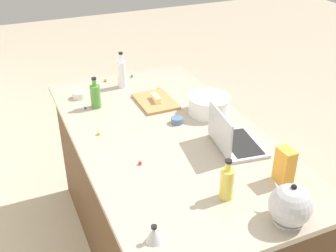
# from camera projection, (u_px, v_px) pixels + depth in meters

# --- Properties ---
(ground_plane) EXTENTS (12.00, 12.00, 0.00)m
(ground_plane) POSITION_uv_depth(u_px,v_px,m) (168.00, 250.00, 2.79)
(ground_plane) COLOR #B7A88E
(island_counter) EXTENTS (1.88, 1.01, 0.90)m
(island_counter) POSITION_uv_depth(u_px,v_px,m) (168.00, 197.00, 2.56)
(island_counter) COLOR #4C331E
(island_counter) RESTS_ON ground
(laptop) EXTENTS (0.34, 0.27, 0.22)m
(laptop) POSITION_uv_depth(u_px,v_px,m) (233.00, 140.00, 2.20)
(laptop) COLOR #B7B7BC
(laptop) RESTS_ON island_counter
(mixing_bowl_large) EXTENTS (0.26, 0.26, 0.11)m
(mixing_bowl_large) POSITION_uv_depth(u_px,v_px,m) (209.00, 104.00, 2.53)
(mixing_bowl_large) COLOR white
(mixing_bowl_large) RESTS_ON island_counter
(bottle_olive) EXTENTS (0.06, 0.06, 0.20)m
(bottle_olive) POSITION_uv_depth(u_px,v_px,m) (95.00, 96.00, 2.59)
(bottle_olive) COLOR #4C8C38
(bottle_olive) RESTS_ON island_counter
(bottle_vinegar) EXTENTS (0.06, 0.06, 0.25)m
(bottle_vinegar) POSITION_uv_depth(u_px,v_px,m) (122.00, 73.00, 2.85)
(bottle_vinegar) COLOR white
(bottle_vinegar) RESTS_ON island_counter
(bottle_oil) EXTENTS (0.06, 0.06, 0.20)m
(bottle_oil) POSITION_uv_depth(u_px,v_px,m) (227.00, 183.00, 1.82)
(bottle_oil) COLOR #DBC64C
(bottle_oil) RESTS_ON island_counter
(kettle) EXTENTS (0.21, 0.18, 0.20)m
(kettle) POSITION_uv_depth(u_px,v_px,m) (290.00, 206.00, 1.69)
(kettle) COLOR #ADADB2
(kettle) RESTS_ON island_counter
(cutting_board) EXTENTS (0.30, 0.22, 0.02)m
(cutting_board) POSITION_uv_depth(u_px,v_px,m) (156.00, 101.00, 2.68)
(cutting_board) COLOR #AD7F4C
(cutting_board) RESTS_ON island_counter
(butter_stick_left) EXTENTS (0.11, 0.05, 0.04)m
(butter_stick_left) POSITION_uv_depth(u_px,v_px,m) (156.00, 98.00, 2.66)
(butter_stick_left) COLOR #F4E58C
(butter_stick_left) RESTS_ON cutting_board
(ramekin_small) EXTENTS (0.07, 0.07, 0.04)m
(ramekin_small) POSITION_uv_depth(u_px,v_px,m) (177.00, 120.00, 2.44)
(ramekin_small) COLOR slate
(ramekin_small) RESTS_ON island_counter
(ramekin_medium) EXTENTS (0.08, 0.08, 0.04)m
(ramekin_medium) POSITION_uv_depth(u_px,v_px,m) (79.00, 95.00, 2.73)
(ramekin_medium) COLOR beige
(ramekin_medium) RESTS_ON island_counter
(kitchen_timer) EXTENTS (0.07, 0.07, 0.08)m
(kitchen_timer) POSITION_uv_depth(u_px,v_px,m) (154.00, 234.00, 1.61)
(kitchen_timer) COLOR #B2B2B7
(kitchen_timer) RESTS_ON island_counter
(candy_bag) EXTENTS (0.09, 0.06, 0.17)m
(candy_bag) POSITION_uv_depth(u_px,v_px,m) (285.00, 165.00, 1.93)
(candy_bag) COLOR gold
(candy_bag) RESTS_ON island_counter
(candy_0) EXTENTS (0.02, 0.02, 0.02)m
(candy_0) POSITION_uv_depth(u_px,v_px,m) (132.00, 76.00, 3.04)
(candy_0) COLOR green
(candy_0) RESTS_ON island_counter
(candy_1) EXTENTS (0.02, 0.02, 0.02)m
(candy_1) POSITION_uv_depth(u_px,v_px,m) (98.00, 133.00, 2.33)
(candy_1) COLOR yellow
(candy_1) RESTS_ON island_counter
(candy_3) EXTENTS (0.02, 0.02, 0.02)m
(candy_3) POSITION_uv_depth(u_px,v_px,m) (105.00, 80.00, 2.97)
(candy_3) COLOR orange
(candy_3) RESTS_ON island_counter
(candy_4) EXTENTS (0.02, 0.02, 0.02)m
(candy_4) POSITION_uv_depth(u_px,v_px,m) (85.00, 108.00, 2.60)
(candy_4) COLOR blue
(candy_4) RESTS_ON island_counter
(candy_5) EXTENTS (0.02, 0.02, 0.02)m
(candy_5) POSITION_uv_depth(u_px,v_px,m) (140.00, 163.00, 2.08)
(candy_5) COLOR red
(candy_5) RESTS_ON island_counter
(candy_6) EXTENTS (0.02, 0.02, 0.02)m
(candy_6) POSITION_uv_depth(u_px,v_px,m) (159.00, 88.00, 2.86)
(candy_6) COLOR yellow
(candy_6) RESTS_ON island_counter
(candy_7) EXTENTS (0.02, 0.02, 0.02)m
(candy_7) POSITION_uv_depth(u_px,v_px,m) (251.00, 136.00, 2.30)
(candy_7) COLOR green
(candy_7) RESTS_ON island_counter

